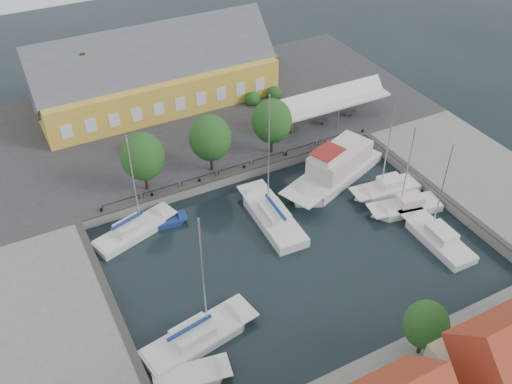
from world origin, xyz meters
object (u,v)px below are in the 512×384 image
(car_silver, at_px, (263,55))
(launch_nw, at_px, (165,223))
(car_red, at_px, (143,148))
(center_sailboat, at_px, (272,218))
(trawler, at_px, (335,170))
(tent_canopy, at_px, (330,101))
(east_boat_c, at_px, (437,239))
(west_boat_d, at_px, (197,338))
(west_boat_a, at_px, (134,232))
(launch_sw, at_px, (191,378))
(warehouse, at_px, (150,76))
(east_boat_a, at_px, (386,190))
(east_boat_b, at_px, (406,208))

(car_silver, bearing_deg, launch_nw, 151.93)
(car_red, xyz_separation_m, center_sailboat, (7.54, -15.04, -1.31))
(trawler, bearing_deg, tent_canopy, 60.76)
(car_silver, height_order, east_boat_c, east_boat_c)
(car_red, xyz_separation_m, west_boat_d, (-4.17, -24.53, -1.41))
(car_silver, bearing_deg, west_boat_d, 161.37)
(west_boat_a, height_order, launch_sw, west_boat_a)
(warehouse, relative_size, center_sailboat, 2.11)
(east_boat_a, bearing_deg, warehouse, 119.54)
(east_boat_b, height_order, west_boat_d, west_boat_d)
(warehouse, bearing_deg, car_red, -114.77)
(car_red, height_order, trawler, trawler)
(tent_canopy, distance_m, launch_nw, 24.30)
(warehouse, bearing_deg, trawler, -61.97)
(trawler, bearing_deg, car_silver, 78.06)
(launch_sw, xyz_separation_m, launch_nw, (4.26, 16.67, -0.00))
(west_boat_a, bearing_deg, east_boat_b, -19.88)
(car_silver, relative_size, trawler, 0.32)
(east_boat_b, bearing_deg, west_boat_a, 160.12)
(west_boat_a, bearing_deg, car_silver, 43.11)
(warehouse, relative_size, west_boat_a, 2.60)
(warehouse, distance_m, launch_sw, 39.33)
(car_silver, bearing_deg, tent_canopy, -167.22)
(car_red, bearing_deg, tent_canopy, -25.22)
(east_boat_b, xyz_separation_m, west_boat_d, (-23.97, -4.89, 0.01))
(tent_canopy, relative_size, car_red, 3.41)
(trawler, xyz_separation_m, launch_nw, (-18.24, 1.35, -0.93))
(car_red, bearing_deg, east_boat_a, -55.30)
(warehouse, bearing_deg, launch_nw, -106.90)
(launch_nw, bearing_deg, east_boat_a, -15.06)
(warehouse, height_order, east_boat_c, warehouse)
(west_boat_a, bearing_deg, launch_nw, 2.18)
(trawler, height_order, launch_nw, trawler)
(tent_canopy, height_order, center_sailboat, center_sailboat)
(trawler, relative_size, west_boat_a, 1.22)
(warehouse, relative_size, car_red, 6.96)
(west_boat_d, bearing_deg, car_silver, 55.87)
(west_boat_a, xyz_separation_m, launch_nw, (3.05, 0.12, -0.18))
(west_boat_a, xyz_separation_m, launch_sw, (-1.21, -16.55, -0.18))
(trawler, relative_size, east_boat_b, 1.33)
(car_red, bearing_deg, west_boat_a, -129.11)
(west_boat_d, bearing_deg, tent_canopy, 39.39)
(center_sailboat, bearing_deg, car_red, 116.62)
(east_boat_c, bearing_deg, car_silver, 85.94)
(east_boat_a, height_order, west_boat_d, west_boat_d)
(east_boat_b, bearing_deg, launch_nw, 157.29)
(tent_canopy, xyz_separation_m, east_boat_c, (-1.90, -20.83, -3.43))
(center_sailboat, distance_m, west_boat_a, 12.93)
(east_boat_c, distance_m, west_boat_a, 27.70)
(tent_canopy, bearing_deg, warehouse, 140.14)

